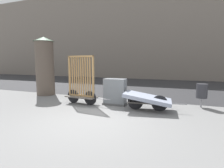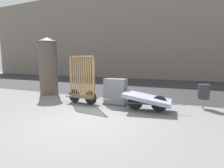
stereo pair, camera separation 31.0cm
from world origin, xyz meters
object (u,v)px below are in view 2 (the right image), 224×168
Objects in this scene: bike_cart_with_mattress at (147,99)px; trash_bin at (204,92)px; bike_cart_with_bedframe at (82,87)px; utility_cabinet at (115,93)px; advertising_column at (48,66)px.

bike_cart_with_mattress is 2.31m from trash_bin.
utility_cabinet is at bearing 22.10° from bike_cart_with_bedframe.
bike_cart_with_bedframe is 2.85m from bike_cart_with_mattress.
advertising_column is (-2.99, 1.21, 0.85)m from bike_cart_with_bedframe.
bike_cart_with_bedframe is at bearing -165.84° from trash_bin.
bike_cart_with_bedframe reaches higher than trash_bin.
utility_cabinet is at bearing -166.90° from trash_bin.
bike_cart_with_mattress is at bearing -148.30° from trash_bin.
bike_cart_with_mattress is 0.73× the size of advertising_column.
bike_cart_with_bedframe is at bearing 175.77° from bike_cart_with_mattress.
utility_cabinet is (1.39, 0.42, -0.24)m from bike_cart_with_bedframe.
trash_bin is 7.83m from advertising_column.
utility_cabinet reaches higher than bike_cart_with_mattress.
bike_cart_with_bedframe is 1.47m from utility_cabinet.
trash_bin is at bearing 0.00° from advertising_column.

